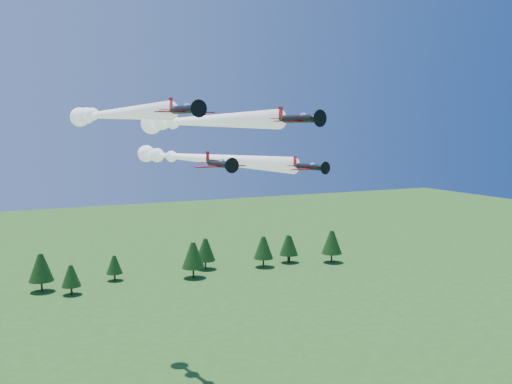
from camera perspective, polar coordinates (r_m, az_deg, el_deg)
name	(u,v)px	position (r m, az deg, el deg)	size (l,w,h in m)	color
plane_lead	(194,121)	(90.87, -6.23, 7.06)	(13.06, 45.07, 3.70)	black
plane_left	(109,114)	(99.61, -14.50, 7.53)	(12.14, 51.37, 3.70)	black
plane_right	(196,158)	(109.42, -6.06, 3.41)	(15.74, 57.05, 3.70)	black
plane_slot	(219,164)	(83.51, -3.71, 2.82)	(7.94, 8.62, 2.79)	black
treeline	(133,260)	(189.79, -12.24, -6.67)	(165.44, 20.27, 11.87)	#382314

